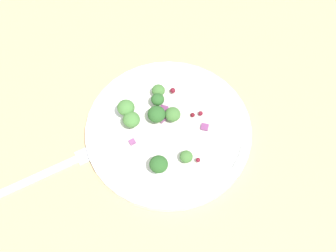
{
  "coord_description": "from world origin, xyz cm",
  "views": [
    {
      "loc": [
        7.93,
        -31.69,
        61.39
      ],
      "look_at": [
        1.4,
        -0.32,
        2.7
      ],
      "focal_mm": 46.47,
      "sensor_mm": 36.0,
      "label": 1
    }
  ],
  "objects": [
    {
      "name": "broccoli_floret_2",
      "position": [
        -5.57,
        1.03,
        3.55
      ],
      "size": [
        2.72,
        2.72,
        2.76
      ],
      "color": "#8EB77A",
      "rests_on": "plate"
    },
    {
      "name": "cranberry_0",
      "position": [
        -1.36,
        6.07,
        2.01
      ],
      "size": [
        0.98,
        0.98,
        0.98
      ],
      "primitive_type": "sphere",
      "color": "#4C0A14",
      "rests_on": "plate"
    },
    {
      "name": "cranberry_1",
      "position": [
        0.74,
        6.58,
        2.12
      ],
      "size": [
        0.89,
        0.89,
        0.89
      ],
      "primitive_type": "sphere",
      "color": "maroon",
      "rests_on": "plate"
    },
    {
      "name": "broccoli_floret_6",
      "position": [
        5.09,
        -4.76,
        2.46
      ],
      "size": [
        1.98,
        1.98,
        2.01
      ],
      "color": "#ADD18E",
      "rests_on": "plate"
    },
    {
      "name": "cranberry_4",
      "position": [
        4.71,
        2.94,
        1.73
      ],
      "size": [
        0.73,
        0.73,
        0.73
      ],
      "primitive_type": "sphere",
      "color": "maroon",
      "rests_on": "plate"
    },
    {
      "name": "fork",
      "position": [
        -14.91,
        -10.36,
        0.25
      ],
      "size": [
        15.53,
        13.18,
        0.5
      ],
      "color": "silver",
      "rests_on": "ground_plane"
    },
    {
      "name": "cranberry_3",
      "position": [
        5.9,
        3.37,
        1.94
      ],
      "size": [
        0.76,
        0.76,
        0.76
      ],
      "primitive_type": "sphere",
      "color": "maroon",
      "rests_on": "plate"
    },
    {
      "name": "onion_bit_0",
      "position": [
        -3.53,
        -3.65,
        1.72
      ],
      "size": [
        1.22,
        1.22,
        0.55
      ],
      "primitive_type": "cube",
      "rotation": [
        0.0,
        0.0,
        2.33
      ],
      "color": "#934C84",
      "rests_on": "plate"
    },
    {
      "name": "broccoli_floret_1",
      "position": [
        -4.28,
        -0.7,
        3.23
      ],
      "size": [
        2.66,
        2.66,
        2.69
      ],
      "color": "#8EB77A",
      "rests_on": "plate"
    },
    {
      "name": "plate",
      "position": [
        1.4,
        -0.32,
        0.86
      ],
      "size": [
        26.24,
        26.24,
        1.7
      ],
      "color": "white",
      "rests_on": "ground_plane"
    },
    {
      "name": "broccoli_floret_4",
      "position": [
        1.43,
        -7.17,
        3.3
      ],
      "size": [
        2.76,
        2.76,
        2.79
      ],
      "color": "#ADD18E",
      "rests_on": "plate"
    },
    {
      "name": "cranberry_2",
      "position": [
        6.9,
        -4.77,
        2.14
      ],
      "size": [
        0.7,
        0.7,
        0.7
      ],
      "primitive_type": "sphere",
      "color": "maroon",
      "rests_on": "plate"
    },
    {
      "name": "broccoli_floret_5",
      "position": [
        -1.45,
        5.72,
        2.7
      ],
      "size": [
        2.13,
        2.13,
        2.16
      ],
      "color": "#8EB77A",
      "rests_on": "plate"
    },
    {
      "name": "onion_bit_1",
      "position": [
        6.94,
        1.22,
        1.67
      ],
      "size": [
        1.23,
        1.16,
        0.42
      ],
      "primitive_type": "cube",
      "rotation": [
        0.0,
        0.0,
        1.52
      ],
      "color": "#843D75",
      "rests_on": "plate"
    },
    {
      "name": "onion_bit_2",
      "position": [
        0.1,
        3.2,
        1.56
      ],
      "size": [
        1.36,
        1.23,
        0.54
      ],
      "primitive_type": "cube",
      "rotation": [
        0.0,
        0.0,
        1.45
      ],
      "color": "#843D75",
      "rests_on": "plate"
    },
    {
      "name": "ground_plane",
      "position": [
        0.0,
        0.0,
        -1.0
      ],
      "size": [
        180.0,
        180.0,
        2.0
      ],
      "primitive_type": "cube",
      "color": "tan"
    },
    {
      "name": "broccoli_floret_3",
      "position": [
        1.71,
        1.77,
        2.82
      ],
      "size": [
        2.45,
        2.45,
        2.49
      ],
      "color": "#8EB77A",
      "rests_on": "plate"
    },
    {
      "name": "onion_bit_3",
      "position": [
        0.31,
        1.27,
        1.84
      ],
      "size": [
        1.72,
        1.68,
        0.36
      ],
      "primitive_type": "cube",
      "rotation": [
        0.0,
        0.0,
        2.58
      ],
      "color": "#934C84",
      "rests_on": "plate"
    },
    {
      "name": "broccoli_floret_0",
      "position": [
        -1.11,
        3.75,
        3.17
      ],
      "size": [
        2.1,
        2.1,
        2.13
      ],
      "color": "#8EB77A",
      "rests_on": "plate"
    },
    {
      "name": "dressing_pool",
      "position": [
        1.4,
        -0.32,
        1.3
      ],
      "size": [
        15.22,
        15.22,
        0.2
      ],
      "primitive_type": "cylinder",
      "color": "white",
      "rests_on": "plate"
    },
    {
      "name": "broccoli_floret_7",
      "position": [
        -0.72,
        1.1,
        3.11
      ],
      "size": [
        2.81,
        2.81,
        2.85
      ],
      "color": "#ADD18E",
      "rests_on": "plate"
    }
  ]
}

